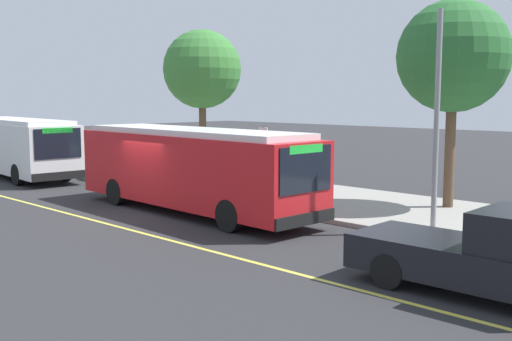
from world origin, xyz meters
name	(u,v)px	position (x,y,z in m)	size (l,w,h in m)	color
ground_plane	(149,212)	(0.00, 0.00, 0.00)	(120.00, 120.00, 0.00)	#2B2B2D
sidewalk_curb	(265,191)	(0.00, 6.00, 0.07)	(44.00, 6.40, 0.15)	gray
lane_stripe_center	(94,220)	(0.00, -2.20, 0.00)	(36.00, 0.14, 0.01)	#E0D64C
transit_bus_main	(192,167)	(1.23, 1.01, 1.62)	(10.80, 2.97, 2.95)	red
transit_bus_second	(17,145)	(-12.70, 1.06, 1.61)	(10.29, 3.34, 2.95)	white
pickup_truck	(493,257)	(12.73, -0.75, 0.86)	(5.45, 2.13, 1.85)	black
bus_shelter	(242,147)	(-0.99, 5.57, 1.92)	(2.90, 1.60, 2.48)	#333338
waiting_bench	(244,177)	(-0.88, 5.61, 0.63)	(1.60, 0.48, 0.95)	brown
route_sign_post	(263,153)	(2.00, 3.79, 1.96)	(0.44, 0.08, 2.80)	#333338
street_tree_near_shelter	(453,57)	(7.51, 7.57, 5.43)	(3.91, 3.91, 7.26)	brown
street_tree_upstreet	(202,70)	(-5.72, 7.47, 5.39)	(3.88, 3.88, 7.21)	brown
utility_pole	(437,121)	(8.98, 3.78, 3.35)	(0.16, 0.16, 6.40)	gray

